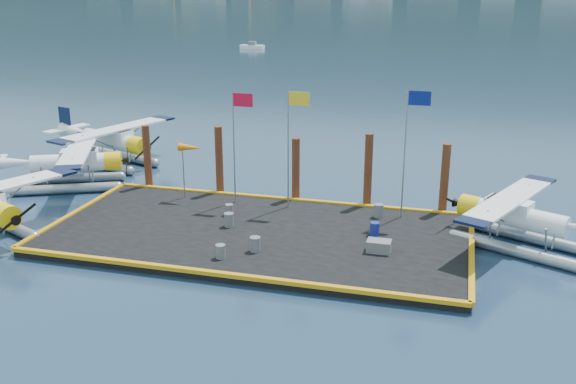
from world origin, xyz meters
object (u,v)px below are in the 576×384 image
Objects in this scene: flagpole_blue at (410,136)px; piling_4 at (444,181)px; windsock at (190,149)px; piling_0 at (147,159)px; seaplane_b at (74,165)px; crate at (379,246)px; seaplane_c at (113,143)px; flagpole_yellow at (292,132)px; drum_0 at (229,220)px; drum_3 at (221,251)px; flagpole_red at (237,131)px; piling_3 at (368,173)px; drum_4 at (379,211)px; drum_2 at (375,229)px; piling_2 at (296,172)px; drum_1 at (255,244)px; piling_1 at (219,163)px; drum_5 at (229,210)px; seaplane_d at (515,220)px.

flagpole_blue is 1.62× the size of piling_4.
piling_0 reaches higher than windsock.
seaplane_b is at bearing 172.49° from windsock.
crate is (19.12, -5.82, -0.76)m from seaplane_b.
piling_4 is at bearing 96.99° from seaplane_c.
piling_0 reaches higher than seaplane_b.
drum_0 is at bearing -122.33° from flagpole_yellow.
flagpole_red is (-1.72, 7.26, 3.69)m from drum_3.
flagpole_red is 7.33m from piling_3.
seaplane_c is at bearing 156.07° from flagpole_yellow.
flagpole_red is 1.50× the size of piling_4.
drum_2 is at bearing -86.67° from drum_4.
windsock is at bearing -163.85° from piling_2.
drum_1 is 12.06m from piling_0.
seaplane_b reaches higher than drum_1.
piling_0 is 13.00m from piling_3.
seaplane_c is at bearing 160.71° from drum_4.
drum_0 is 7.12m from drum_2.
drum_1 is at bearing -145.68° from drum_2.
seaplane_c is 14.18× the size of drum_0.
flagpole_blue is 11.12m from piling_1.
piling_1 is at bearing 168.52° from drum_4.
seaplane_b reaches higher than drum_2.
piling_1 is at bearing 147.53° from crate.
flagpole_yellow is at bearing 57.67° from drum_0.
seaplane_c reaches higher than drum_3.
seaplane_b is at bearing 146.42° from drum_3.
drum_0 is 0.99× the size of drum_4.
drum_2 is 0.16× the size of piling_4.
seaplane_b is at bearing -178.27° from piling_3.
flagpole_red is (11.22, -6.31, 2.89)m from seaplane_c.
piling_3 is at bearing 28.84° from drum_5.
piling_2 is at bearing 158.69° from drum_4.
drum_4 is 1.18× the size of drum_5.
windsock is (-11.72, 0.00, -1.46)m from flagpole_blue.
piling_3 is at bearing 103.07° from drum_2.
piling_0 is at bearing 105.54° from seaplane_d.
flagpole_red is 1.43× the size of piling_1.
drum_5 is at bearing 106.32° from drum_3.
piling_4 reaches higher than drum_2.
windsock is (8.49, -6.31, 1.72)m from seaplane_c.
drum_3 is at bearing 31.80° from seaplane_b.
windsock reaches higher than crate.
piling_2 is 4.01m from piling_3.
flagpole_yellow is 4.75m from piling_3.
drum_3 is at bearing -119.80° from piling_3.
windsock is (-2.92, 2.04, 2.54)m from drum_5.
drum_5 is 0.14× the size of piling_0.
piling_0 is (-14.03, 4.42, 1.28)m from drum_2.
seaplane_d is 6.71m from crate.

